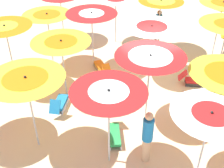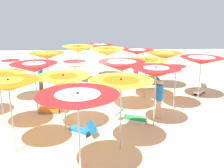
# 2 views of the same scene
# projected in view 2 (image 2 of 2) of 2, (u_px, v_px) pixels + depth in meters

# --- Properties ---
(ground) EXTENTS (40.29, 40.29, 0.04)m
(ground) POSITION_uv_depth(u_px,v_px,m) (94.00, 106.00, 12.77)
(ground) COLOR beige
(beach_umbrella_0) EXTENTS (2.15, 2.15, 2.55)m
(beach_umbrella_0) POSITION_uv_depth(u_px,v_px,m) (78.00, 102.00, 6.47)
(beach_umbrella_0) COLOR #B2B2B7
(beach_umbrella_0) RESTS_ON ground
(beach_umbrella_1) EXTENTS (2.07, 2.07, 2.49)m
(beach_umbrella_1) POSITION_uv_depth(u_px,v_px,m) (121.00, 85.00, 8.04)
(beach_umbrella_1) COLOR #B2B2B7
(beach_umbrella_1) RESTS_ON ground
(beach_umbrella_2) EXTENTS (1.91, 1.91, 2.52)m
(beach_umbrella_2) POSITION_uv_depth(u_px,v_px,m) (156.00, 72.00, 9.71)
(beach_umbrella_2) COLOR #B2B2B7
(beach_umbrella_2) RESTS_ON ground
(beach_umbrella_3) EXTENTS (1.95, 1.95, 2.16)m
(beach_umbrella_3) POSITION_uv_depth(u_px,v_px,m) (176.00, 70.00, 11.80)
(beach_umbrella_3) COLOR #B2B2B7
(beach_umbrella_3) RESTS_ON ground
(beach_umbrella_4) EXTENTS (2.24, 2.24, 2.32)m
(beach_umbrella_4) POSITION_uv_depth(u_px,v_px,m) (201.00, 61.00, 13.24)
(beach_umbrella_4) COLOR #B2B2B7
(beach_umbrella_4) RESTS_ON ground
(beach_umbrella_5) EXTENTS (1.92, 1.92, 2.51)m
(beach_umbrella_5) POSITION_uv_depth(u_px,v_px,m) (8.00, 86.00, 7.90)
(beach_umbrella_5) COLOR #B2B2B7
(beach_umbrella_5) RESTS_ON ground
(beach_umbrella_6) EXTENTS (2.02, 2.02, 2.27)m
(beach_umbrella_6) POSITION_uv_depth(u_px,v_px,m) (63.00, 81.00, 9.52)
(beach_umbrella_6) COLOR #B2B2B7
(beach_umbrella_6) RESTS_ON ground
(beach_umbrella_7) EXTENTS (2.13, 2.13, 2.43)m
(beach_umbrella_7) POSITION_uv_depth(u_px,v_px,m) (122.00, 66.00, 11.51)
(beach_umbrella_7) COLOR #B2B2B7
(beach_umbrella_7) RESTS_ON ground
(beach_umbrella_8) EXTENTS (2.20, 2.20, 2.19)m
(beach_umbrella_8) POSITION_uv_depth(u_px,v_px,m) (146.00, 63.00, 13.23)
(beach_umbrella_8) COLOR #B2B2B7
(beach_umbrella_8) RESTS_ON ground
(beach_umbrella_9) EXTENTS (2.10, 2.10, 2.27)m
(beach_umbrella_9) POSITION_uv_depth(u_px,v_px,m) (164.00, 56.00, 15.08)
(beach_umbrella_9) COLOR #B2B2B7
(beach_umbrella_9) RESTS_ON ground
(beach_umbrella_11) EXTENTS (2.03, 2.03, 2.43)m
(beach_umbrella_11) POSITION_uv_depth(u_px,v_px,m) (34.00, 68.00, 11.05)
(beach_umbrella_11) COLOR #B2B2B7
(beach_umbrella_11) RESTS_ON ground
(beach_umbrella_12) EXTENTS (2.16, 2.16, 2.18)m
(beach_umbrella_12) POSITION_uv_depth(u_px,v_px,m) (75.00, 65.00, 12.89)
(beach_umbrella_12) COLOR #B2B2B7
(beach_umbrella_12) RESTS_ON ground
(beach_umbrella_13) EXTENTS (2.02, 2.02, 2.55)m
(beach_umbrella_13) POSITION_uv_depth(u_px,v_px,m) (107.00, 52.00, 14.82)
(beach_umbrella_13) COLOR #B2B2B7
(beach_umbrella_13) RESTS_ON ground
(beach_umbrella_14) EXTENTS (2.11, 2.11, 2.27)m
(beach_umbrella_14) POSITION_uv_depth(u_px,v_px,m) (137.00, 52.00, 16.44)
(beach_umbrella_14) COLOR #B2B2B7
(beach_umbrella_14) RESTS_ON ground
(beach_umbrella_16) EXTENTS (1.90, 1.90, 2.24)m
(beach_umbrella_16) POSITION_uv_depth(u_px,v_px,m) (11.00, 63.00, 12.80)
(beach_umbrella_16) COLOR #B2B2B7
(beach_umbrella_16) RESTS_ON ground
(beach_umbrella_17) EXTENTS (1.96, 1.96, 2.41)m
(beach_umbrella_17) POSITION_uv_depth(u_px,v_px,m) (47.00, 56.00, 14.17)
(beach_umbrella_17) COLOR #B2B2B7
(beach_umbrella_17) RESTS_ON ground
(beach_umbrella_18) EXTENTS (1.96, 1.96, 2.53)m
(beach_umbrella_18) POSITION_uv_depth(u_px,v_px,m) (78.00, 49.00, 16.15)
(beach_umbrella_18) COLOR #B2B2B7
(beach_umbrella_18) RESTS_ON ground
(beach_umbrella_19) EXTENTS (1.95, 1.95, 2.43)m
(beach_umbrella_19) POSITION_uv_depth(u_px,v_px,m) (100.00, 47.00, 17.78)
(beach_umbrella_19) COLOR #B2B2B7
(beach_umbrella_19) RESTS_ON ground
(lounger_0) EXTENTS (1.26, 0.41, 0.59)m
(lounger_0) POSITION_uv_depth(u_px,v_px,m) (51.00, 109.00, 11.73)
(lounger_0) COLOR olive
(lounger_0) RESTS_ON ground
(lounger_1) EXTENTS (1.26, 0.92, 0.53)m
(lounger_1) POSITION_uv_depth(u_px,v_px,m) (150.00, 81.00, 16.58)
(lounger_1) COLOR #333338
(lounger_1) RESTS_ON ground
(lounger_2) EXTENTS (0.95, 1.24, 0.58)m
(lounger_2) POSITION_uv_depth(u_px,v_px,m) (103.00, 90.00, 14.63)
(lounger_2) COLOR #333338
(lounger_2) RESTS_ON ground
(lounger_3) EXTENTS (1.11, 1.16, 0.56)m
(lounger_3) POSITION_uv_depth(u_px,v_px,m) (200.00, 91.00, 14.52)
(lounger_3) COLOR olive
(lounger_3) RESTS_ON ground
(lounger_4) EXTENTS (1.14, 0.95, 0.64)m
(lounger_4) POSITION_uv_depth(u_px,v_px,m) (82.00, 130.00, 9.58)
(lounger_4) COLOR silver
(lounger_4) RESTS_ON ground
(lounger_5) EXTENTS (1.32, 0.81, 0.59)m
(lounger_5) POSITION_uv_depth(u_px,v_px,m) (133.00, 118.00, 10.75)
(lounger_5) COLOR silver
(lounger_5) RESTS_ON ground
(beachgoer_0) EXTENTS (0.30, 0.30, 1.73)m
(beachgoer_0) POSITION_uv_depth(u_px,v_px,m) (159.00, 98.00, 11.01)
(beachgoer_0) COLOR #D8A87F
(beachgoer_0) RESTS_ON ground
(beachgoer_1) EXTENTS (0.30, 0.30, 1.78)m
(beachgoer_1) POSITION_uv_depth(u_px,v_px,m) (136.00, 75.00, 14.97)
(beachgoer_1) COLOR beige
(beachgoer_1) RESTS_ON ground
(beachgoer_2) EXTENTS (0.30, 0.30, 1.68)m
(beachgoer_2) POSITION_uv_depth(u_px,v_px,m) (40.00, 77.00, 14.85)
(beachgoer_2) COLOR brown
(beachgoer_2) RESTS_ON ground
(beach_ball) EXTENTS (0.28, 0.28, 0.28)m
(beach_ball) POSITION_uv_depth(u_px,v_px,m) (65.00, 75.00, 18.32)
(beach_ball) COLOR yellow
(beach_ball) RESTS_ON ground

